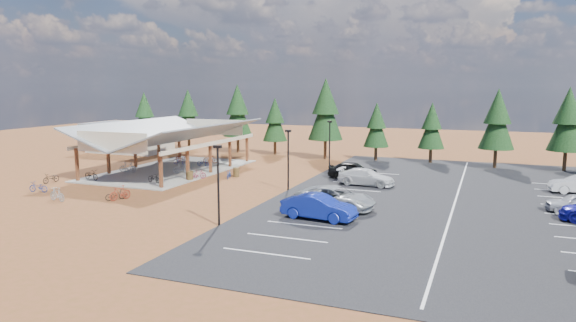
{
  "coord_description": "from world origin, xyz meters",
  "views": [
    {
      "loc": [
        20.59,
        -37.75,
        8.78
      ],
      "look_at": [
        4.29,
        3.77,
        2.23
      ],
      "focal_mm": 32.0,
      "sensor_mm": 36.0,
      "label": 1
    }
  ],
  "objects": [
    {
      "name": "ground",
      "position": [
        0.0,
        0.0,
        0.0
      ],
      "size": [
        140.0,
        140.0,
        0.0
      ],
      "primitive_type": "plane",
      "color": "brown",
      "rests_on": "ground"
    },
    {
      "name": "asphalt_lot",
      "position": [
        18.5,
        3.0,
        0.02
      ],
      "size": [
        27.0,
        44.0,
        0.04
      ],
      "primitive_type": "cube",
      "color": "black",
      "rests_on": "ground"
    },
    {
      "name": "concrete_pad",
      "position": [
        -10.0,
        7.0,
        0.05
      ],
      "size": [
        10.6,
        18.6,
        0.1
      ],
      "primitive_type": "cube",
      "color": "gray",
      "rests_on": "ground"
    },
    {
      "name": "bike_pavilion",
      "position": [
        -10.0,
        7.0,
        3.82
      ],
      "size": [
        11.65,
        19.4,
        4.97
      ],
      "color": "#552B18",
      "rests_on": "concrete_pad"
    },
    {
      "name": "outbuilding",
      "position": [
        -24.0,
        18.0,
        2.03
      ],
      "size": [
        11.0,
        7.0,
        3.9
      ],
      "color": "#ADA593",
      "rests_on": "ground"
    },
    {
      "name": "lamp_post_0",
      "position": [
        5.0,
        -10.0,
        2.98
      ],
      "size": [
        0.5,
        0.25,
        5.14
      ],
      "color": "black",
      "rests_on": "ground"
    },
    {
      "name": "lamp_post_1",
      "position": [
        5.0,
        2.0,
        2.98
      ],
      "size": [
        0.5,
        0.25,
        5.14
      ],
      "color": "black",
      "rests_on": "ground"
    },
    {
      "name": "lamp_post_2",
      "position": [
        5.0,
        14.0,
        2.98
      ],
      "size": [
        0.5,
        0.25,
        5.14
      ],
      "color": "black",
      "rests_on": "ground"
    },
    {
      "name": "trash_bin_0",
      "position": [
        -5.15,
        2.77,
        0.45
      ],
      "size": [
        0.6,
        0.6,
        0.9
      ],
      "primitive_type": "cylinder",
      "color": "#4F3B1C",
      "rests_on": "ground"
    },
    {
      "name": "trash_bin_1",
      "position": [
        -2.1,
        6.21,
        0.45
      ],
      "size": [
        0.6,
        0.6,
        0.9
      ],
      "primitive_type": "cylinder",
      "color": "#4F3B1C",
      "rests_on": "ground"
    },
    {
      "name": "pine_0",
      "position": [
        -24.45,
        21.92,
        4.85
      ],
      "size": [
        3.41,
        3.41,
        7.94
      ],
      "color": "#382314",
      "rests_on": "ground"
    },
    {
      "name": "pine_1",
      "position": [
        -17.7,
        22.52,
        5.1
      ],
      "size": [
        3.58,
        3.58,
        8.35
      ],
      "color": "#382314",
      "rests_on": "ground"
    },
    {
      "name": "pine_2",
      "position": [
        -10.34,
        22.83,
        5.5
      ],
      "size": [
        3.87,
        3.87,
        9.01
      ],
      "color": "#382314",
      "rests_on": "ground"
    },
    {
      "name": "pine_3",
      "position": [
        -4.95,
        22.71,
        4.46
      ],
      "size": [
        3.14,
        3.14,
        7.31
      ],
      "color": "#382314",
      "rests_on": "ground"
    },
    {
      "name": "pine_4",
      "position": [
        2.29,
        21.15,
        5.94
      ],
      "size": [
        4.17,
        4.17,
        9.72
      ],
      "color": "#382314",
      "rests_on": "ground"
    },
    {
      "name": "pine_5",
      "position": [
        8.3,
        21.97,
        4.2
      ],
      "size": [
        2.95,
        2.95,
        6.88
      ],
      "color": "#382314",
      "rests_on": "ground"
    },
    {
      "name": "pine_6",
      "position": [
        14.51,
        22.58,
        4.24
      ],
      "size": [
        2.98,
        2.98,
        6.94
      ],
      "color": "#382314",
      "rests_on": "ground"
    },
    {
      "name": "pine_7",
      "position": [
        21.39,
        21.21,
        5.22
      ],
      "size": [
        3.67,
        3.67,
        8.55
      ],
      "color": "#382314",
      "rests_on": "ground"
    },
    {
      "name": "pine_8",
      "position": [
        28.1,
        21.66,
        5.33
      ],
      "size": [
        3.75,
        3.75,
        8.73
      ],
      "color": "#382314",
      "rests_on": "ground"
    },
    {
      "name": "bike_0",
      "position": [
        -13.65,
        -0.69,
        0.59
      ],
      "size": [
        1.96,
        1.05,
        0.98
      ],
      "primitive_type": "imported",
      "rotation": [
        0.0,
        0.0,
        1.35
      ],
      "color": "black",
      "rests_on": "concrete_pad"
    },
    {
      "name": "bike_1",
      "position": [
        -13.18,
        3.94,
        0.63
      ],
      "size": [
        1.83,
        0.96,
        1.06
      ],
      "primitive_type": "imported",
      "rotation": [
        0.0,
        0.0,
        1.85
      ],
      "color": "gray",
      "rests_on": "concrete_pad"
    },
    {
      "name": "bike_2",
      "position": [
        -11.26,
        10.41,
        0.52
      ],
      "size": [
        1.64,
        0.66,
        0.84
      ],
      "primitive_type": "imported",
      "rotation": [
        0.0,
        0.0,
        1.64
      ],
      "color": "navy",
      "rests_on": "concrete_pad"
    },
    {
      "name": "bike_3",
      "position": [
        -12.27,
        12.46,
        0.58
      ],
      "size": [
        1.67,
        0.86,
        0.97
      ],
      "primitive_type": "imported",
      "rotation": [
        0.0,
        0.0,
        1.84
      ],
      "color": "maroon",
      "rests_on": "concrete_pad"
    },
    {
      "name": "bike_4",
      "position": [
        -7.35,
        0.24,
        0.53
      ],
      "size": [
        1.73,
        1.03,
        0.86
      ],
      "primitive_type": "imported",
      "rotation": [
        0.0,
        0.0,
        1.27
      ],
      "color": "black",
      "rests_on": "concrete_pad"
    },
    {
      "name": "bike_5",
      "position": [
        -7.74,
        5.35,
        0.63
      ],
      "size": [
        1.83,
        0.99,
        1.06
      ],
      "primitive_type": "imported",
      "rotation": [
        0.0,
        0.0,
        1.86
      ],
      "color": "gray",
      "rests_on": "concrete_pad"
    },
    {
      "name": "bike_6",
      "position": [
        -8.23,
        10.27,
        0.5
      ],
      "size": [
        1.57,
        0.7,
        0.8
      ],
      "primitive_type": "imported",
      "rotation": [
        0.0,
        0.0,
        1.46
      ],
      "color": "navy",
      "rests_on": "concrete_pad"
    },
    {
      "name": "bike_7",
      "position": [
        -8.56,
        12.42,
        0.59
      ],
      "size": [
        1.7,
        0.92,
        0.99
      ],
      "primitive_type": "imported",
      "rotation": [
        0.0,
        0.0,
        1.86
      ],
      "color": "maroon",
      "rests_on": "concrete_pad"
    },
    {
      "name": "bike_8",
      "position": [
        -16.36,
        -2.81,
        0.46
      ],
      "size": [
        0.68,
        1.77,
        0.92
      ],
      "primitive_type": "imported",
      "rotation": [
        0.0,
        0.0,
        -0.04
      ],
      "color": "black",
      "rests_on": "ground"
    },
    {
      "name": "bike_10",
      "position": [
        -14.06,
        -6.4,
        0.45
      ],
      "size": [
        1.78,
        0.85,
        0.9
      ],
      "primitive_type": "imported",
      "rotation": [
        0.0,
        0.0,
        4.87
      ],
      "color": "navy",
      "rests_on": "ground"
    },
    {
      "name": "bike_11",
      "position": [
        -5.8,
        -6.24,
        0.55
      ],
      "size": [
        1.1,
        1.91,
        1.11
      ],
      "primitive_type": "imported",
      "rotation": [
        0.0,
        0.0,
        -0.33
      ],
      "color": "maroon",
      "rests_on": "ground"
    },
    {
      "name": "bike_12",
      "position": [
        -6.08,
        -6.44,
        0.42
      ],
      "size": [
        1.28,
        1.67,
        0.84
      ],
      "primitive_type": "imported",
      "rotation": [
        0.0,
        0.0,
        2.62
      ],
      "color": "black",
      "rests_on": "ground"
    },
    {
      "name": "bike_13",
      "position": [
        -9.96,
        -8.4,
        0.54
      ],
      "size": [
        1.85,
        0.85,
        1.08
      ],
      "primitive_type": "imported",
      "rotation": [
        0.0,
        0.0,
        4.51
      ],
      "color": "#909398",
      "rests_on": "ground"
    },
    {
      "name": "bike_14",
      "position": [
        -2.28,
        5.08,
        0.42
      ],
      "size": [
        1.02,
        1.71,
        0.85
      ],
      "primitive_type": "imported",
      "rotation": [
        0.0,
        0.0,
        0.31
      ],
      "color": "navy",
      "rests_on": "ground"
    },
    {
      "name": "bike_15",
      "position": [
        -4.84,
        3.77,
        0.45
      ],
      "size": [
        1.23,
        1.48,
        0.91
      ],
      "primitive_type": "imported",
      "rotation": [
        0.0,
        0.0,
        2.51
      ],
      "color": "maroon",
      "rests_on": "ground"
    },
    {
      "name": "car_1",
      "position": [
        10.41,
        -6.26,
        0.86
      ],
      "size": [
        5.14,
        2.3,
        1.64
      ],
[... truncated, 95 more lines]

